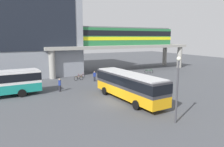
# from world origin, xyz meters

# --- Properties ---
(ground_plane) EXTENTS (120.00, 120.00, 0.00)m
(ground_plane) POSITION_xyz_m (0.00, 10.00, 0.00)
(ground_plane) COLOR #47494F
(elevated_platform) EXTENTS (32.64, 6.92, 5.62)m
(elevated_platform) POSITION_xyz_m (12.09, 19.54, 4.89)
(elevated_platform) COLOR #9E9B93
(elevated_platform) RESTS_ON ground_plane
(train) EXTENTS (23.64, 2.96, 3.84)m
(train) POSITION_xyz_m (13.38, 19.54, 7.59)
(train) COLOR #26723F
(train) RESTS_ON elevated_platform
(bus_main) EXTENTS (3.35, 11.20, 3.22)m
(bus_main) POSITION_xyz_m (2.28, -0.48, 1.99)
(bus_main) COLOR orange
(bus_main) RESTS_ON ground_plane
(bicycle_red) EXTENTS (1.69, 0.70, 1.04)m
(bicycle_red) POSITION_xyz_m (1.56, 14.80, 0.36)
(bicycle_red) COLOR black
(bicycle_red) RESTS_ON ground_plane
(bicycle_orange) EXTENTS (1.74, 0.55, 1.04)m
(bicycle_orange) POSITION_xyz_m (5.74, 13.31, 0.36)
(bicycle_orange) COLOR black
(bicycle_orange) RESTS_ON ground_plane
(bicycle_brown) EXTENTS (1.77, 0.40, 1.04)m
(bicycle_brown) POSITION_xyz_m (0.69, 13.38, 0.36)
(bicycle_brown) COLOR black
(bicycle_brown) RESTS_ON ground_plane
(bicycle_green) EXTENTS (1.71, 0.66, 1.04)m
(bicycle_green) POSITION_xyz_m (15.76, 13.66, 0.36)
(bicycle_green) COLOR black
(bicycle_green) RESTS_ON ground_plane
(bicycle_silver) EXTENTS (1.77, 0.39, 1.04)m
(bicycle_silver) POSITION_xyz_m (5.98, 14.74, 0.36)
(bicycle_silver) COLOR black
(bicycle_silver) RESTS_ON ground_plane
(pedestrian_at_kerb) EXTENTS (0.43, 0.32, 1.79)m
(pedestrian_at_kerb) POSITION_xyz_m (2.02, 7.49, 0.84)
(pedestrian_at_kerb) COLOR #33663F
(pedestrian_at_kerb) RESTS_ON ground_plane
(pedestrian_walking_across) EXTENTS (0.44, 0.33, 1.68)m
(pedestrian_walking_across) POSITION_xyz_m (2.81, 11.39, 0.79)
(pedestrian_walking_across) COLOR #26262D
(pedestrian_walking_across) RESTS_ON ground_plane
(pedestrian_by_bike_rack) EXTENTS (0.40, 0.47, 1.77)m
(pedestrian_by_bike_rack) POSITION_xyz_m (-3.97, 7.26, 0.84)
(pedestrian_by_bike_rack) COLOR #26262D
(pedestrian_by_bike_rack) RESTS_ON ground_plane
(lamp_post) EXTENTS (0.36, 0.36, 5.75)m
(lamp_post) POSITION_xyz_m (2.47, -7.96, 3.43)
(lamp_post) COLOR #3F3F44
(lamp_post) RESTS_ON ground_plane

